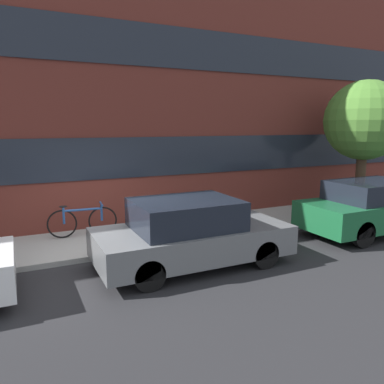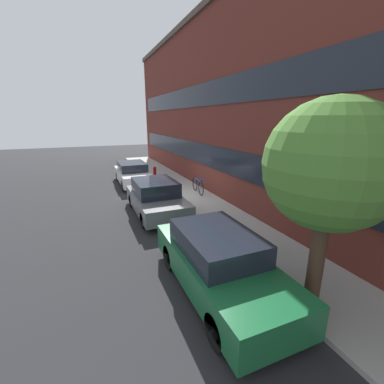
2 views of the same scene
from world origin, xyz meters
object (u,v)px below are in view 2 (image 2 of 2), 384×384
parked_car_green (219,262)px  parked_car_white (133,173)px  parked_car_grey (156,197)px  street_tree (331,167)px  bicycle (198,185)px  fire_hydrant (155,172)px

parked_car_green → parked_car_white: bearing=-180.0°
parked_car_grey → parked_car_green: 5.41m
street_tree → parked_car_green: bearing=-128.2°
parked_car_white → bicycle: size_ratio=2.46×
parked_car_white → street_tree: street_tree is taller
parked_car_grey → fire_hydrant: bearing=165.9°
parked_car_grey → street_tree: (6.62, 1.54, 2.29)m
street_tree → parked_car_grey: bearing=-166.9°
parked_car_white → parked_car_grey: (5.38, 0.00, 0.03)m
parked_car_grey → bicycle: size_ratio=2.35×
parked_car_grey → street_tree: 7.17m
parked_car_grey → bicycle: 3.14m
fire_hydrant → bicycle: bearing=15.3°
parked_car_white → parked_car_green: size_ratio=0.98×
fire_hydrant → parked_car_green: bearing=-7.5°
street_tree → fire_hydrant: bearing=-179.7°
parked_car_white → bicycle: 4.52m
parked_car_white → street_tree: bearing=7.3°
bicycle → fire_hydrant: bearing=-159.4°
fire_hydrant → bicycle: 4.35m
parked_car_green → bicycle: 7.59m
fire_hydrant → bicycle: (4.20, 1.15, 0.02)m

